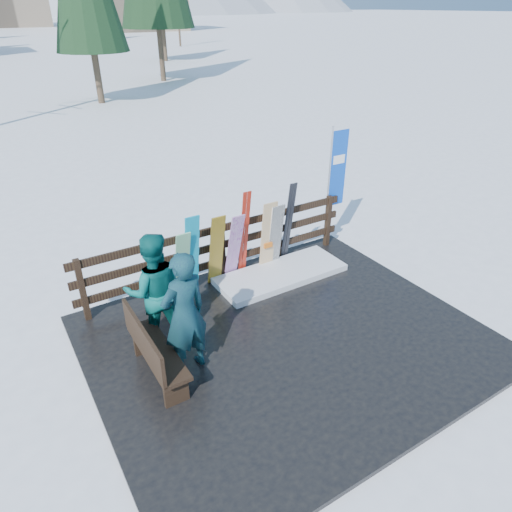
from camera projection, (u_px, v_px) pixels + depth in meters
ground at (287, 341)px, 7.38m from camera, size 700.00×700.00×0.00m
deck at (287, 339)px, 7.36m from camera, size 6.00×5.00×0.08m
fence at (222, 247)px, 8.66m from camera, size 5.60×0.10×1.15m
snow_patch at (281, 274)px, 8.95m from camera, size 2.57×1.00×0.12m
bench at (152, 350)px, 6.30m from camera, size 0.41×1.50×0.97m
snowboard_0 at (192, 255)px, 8.10m from camera, size 0.27×0.31×1.59m
snowboard_1 at (182, 264)px, 8.07m from camera, size 0.26×0.38×1.34m
snowboard_2 at (216, 251)px, 8.35m from camera, size 0.27×0.34×1.48m
snowboard_3 at (234, 247)px, 8.54m from camera, size 0.26×0.43×1.43m
snowboard_4 at (275, 237)px, 8.98m from camera, size 0.29×0.21×1.38m
snowboard_5 at (268, 237)px, 8.87m from camera, size 0.31×0.19×1.47m
ski_pair_a at (244, 234)px, 8.62m from camera, size 0.16×0.28×1.78m
ski_pair_b at (288, 223)px, 9.10m from camera, size 0.17×0.28×1.74m
rental_flag at (336, 174)px, 9.50m from camera, size 0.45×0.04×2.60m
person_front at (185, 314)px, 6.27m from camera, size 0.77×0.58×1.92m
person_back at (155, 291)px, 6.84m from camera, size 1.06×0.92×1.87m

